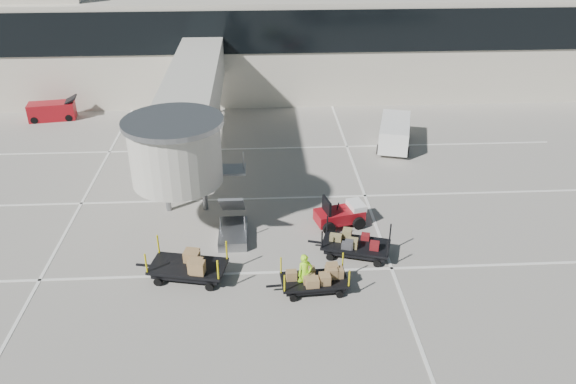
% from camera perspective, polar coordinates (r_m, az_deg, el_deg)
% --- Properties ---
extents(ground, '(140.00, 140.00, 0.00)m').
position_cam_1_polar(ground, '(24.39, -2.58, -11.00)').
color(ground, '#ADA59A').
rests_on(ground, ground).
extents(lane_markings, '(40.00, 30.00, 0.02)m').
position_cam_1_polar(lane_markings, '(32.16, -4.03, -0.41)').
color(lane_markings, white).
rests_on(lane_markings, ground).
extents(terminal, '(64.00, 12.11, 15.20)m').
position_cam_1_polar(terminal, '(50.11, -3.66, 15.23)').
color(terminal, beige).
rests_on(terminal, ground).
extents(jet_bridge, '(5.70, 20.40, 6.03)m').
position_cam_1_polar(jet_bridge, '(33.31, -10.00, 8.34)').
color(jet_bridge, beige).
rests_on(jet_bridge, ground).
extents(baggage_tug, '(2.74, 2.13, 1.65)m').
position_cam_1_polar(baggage_tug, '(29.24, 5.36, -2.31)').
color(baggage_tug, maroon).
rests_on(baggage_tug, ground).
extents(suitcase_cart, '(3.99, 2.44, 1.53)m').
position_cam_1_polar(suitcase_cart, '(27.03, 6.81, -5.40)').
color(suitcase_cart, black).
rests_on(suitcase_cart, ground).
extents(box_cart_near, '(3.59, 1.63, 1.39)m').
position_cam_1_polar(box_cart_near, '(24.62, 2.32, -8.90)').
color(box_cart_near, black).
rests_on(box_cart_near, ground).
extents(box_cart_far, '(4.23, 2.33, 1.62)m').
position_cam_1_polar(box_cart_far, '(25.62, -9.98, -7.63)').
color(box_cart_far, black).
rests_on(box_cart_far, ground).
extents(ground_worker, '(0.79, 0.65, 1.87)m').
position_cam_1_polar(ground_worker, '(24.34, 1.73, -8.29)').
color(ground_worker, '#A8FF1A').
rests_on(ground_worker, ground).
extents(minivan, '(3.04, 5.00, 1.77)m').
position_cam_1_polar(minivan, '(38.89, 10.79, 6.14)').
color(minivan, white).
rests_on(minivan, ground).
extents(belt_loader, '(3.74, 1.90, 1.73)m').
position_cam_1_polar(belt_loader, '(46.51, -22.82, 7.58)').
color(belt_loader, maroon).
rests_on(belt_loader, ground).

